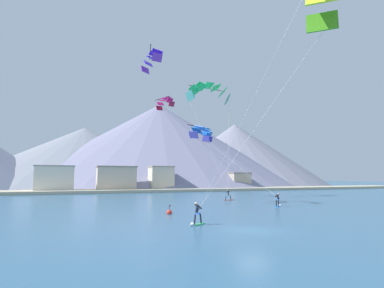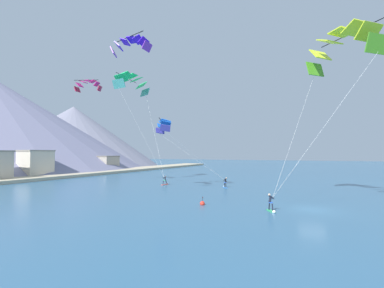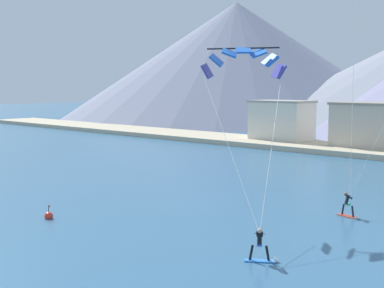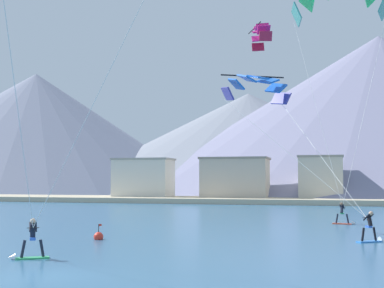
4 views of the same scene
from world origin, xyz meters
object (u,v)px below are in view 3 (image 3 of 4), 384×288
at_px(kitesurfer_mid_center, 350,210).
at_px(parafoil_kite_near_trail, 243,60).
at_px(kitesurfer_near_trail, 264,251).
at_px(race_marker_buoy, 49,216).

xyz_separation_m(kitesurfer_mid_center, parafoil_kite_near_trail, (-6.19, -3.54, 9.75)).
xyz_separation_m(kitesurfer_near_trail, race_marker_buoy, (-15.19, -2.52, -0.39)).
bearing_deg(kitesurfer_near_trail, parafoil_kite_near_trail, 133.61).
height_order(kitesurfer_near_trail, kitesurfer_mid_center, kitesurfer_near_trail).
distance_m(kitesurfer_near_trail, parafoil_kite_near_trail, 14.32).
bearing_deg(parafoil_kite_near_trail, kitesurfer_mid_center, 29.76).
relative_size(kitesurfer_near_trail, parafoil_kite_near_trail, 0.18).
bearing_deg(kitesurfer_mid_center, parafoil_kite_near_trail, -150.24).
distance_m(kitesurfer_mid_center, parafoil_kite_near_trail, 12.08).
xyz_separation_m(kitesurfer_near_trail, kitesurfer_mid_center, (-1.06, 11.16, -0.04)).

